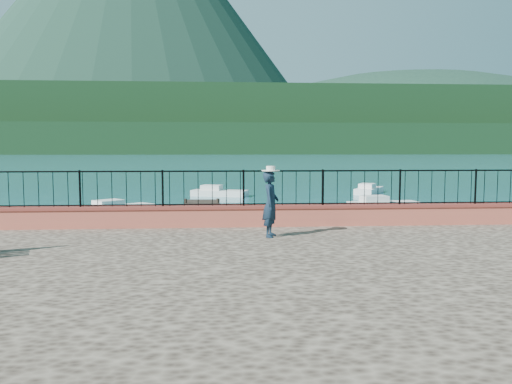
{
  "coord_description": "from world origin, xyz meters",
  "views": [
    {
      "loc": [
        -0.92,
        -9.93,
        3.34
      ],
      "look_at": [
        -0.08,
        2.0,
        2.3
      ],
      "focal_mm": 35.0,
      "sensor_mm": 36.0,
      "label": 1
    }
  ],
  "objects": [
    {
      "name": "ground",
      "position": [
        0.0,
        0.0,
        0.0
      ],
      "size": [
        2000.0,
        2000.0,
        0.0
      ],
      "primitive_type": "plane",
      "color": "#19596B",
      "rests_on": "ground"
    },
    {
      "name": "parapet",
      "position": [
        0.0,
        3.7,
        1.49
      ],
      "size": [
        28.0,
        0.46,
        0.58
      ],
      "primitive_type": "cube",
      "color": "#A7493C",
      "rests_on": "promenade"
    },
    {
      "name": "railing",
      "position": [
        0.0,
        3.7,
        2.25
      ],
      "size": [
        27.0,
        0.05,
        0.95
      ],
      "primitive_type": "cube",
      "color": "black",
      "rests_on": "parapet"
    },
    {
      "name": "dock",
      "position": [
        -2.0,
        12.0,
        0.15
      ],
      "size": [
        2.0,
        16.0,
        0.3
      ],
      "primitive_type": "cube",
      "color": "#2D231C",
      "rests_on": "ground"
    },
    {
      "name": "far_forest",
      "position": [
        0.0,
        300.0,
        9.0
      ],
      "size": [
        900.0,
        60.0,
        18.0
      ],
      "primitive_type": "cube",
      "color": "black",
      "rests_on": "ground"
    },
    {
      "name": "foothills",
      "position": [
        0.0,
        360.0,
        22.0
      ],
      "size": [
        900.0,
        120.0,
        44.0
      ],
      "primitive_type": "cube",
      "color": "black",
      "rests_on": "ground"
    },
    {
      "name": "volcano",
      "position": [
        -120.0,
        700.0,
        190.0
      ],
      "size": [
        560.0,
        560.0,
        380.0
      ],
      "primitive_type": "cone",
      "color": "#142D23",
      "rests_on": "ground"
    },
    {
      "name": "companion_hill",
      "position": [
        220.0,
        560.0,
        0.0
      ],
      "size": [
        448.0,
        384.0,
        180.0
      ],
      "primitive_type": "ellipsoid",
      "color": "#142D23",
      "rests_on": "ground"
    },
    {
      "name": "person",
      "position": [
        0.28,
        2.03,
        2.0
      ],
      "size": [
        0.52,
        0.67,
        1.6
      ],
      "primitive_type": "imported",
      "rotation": [
        0.0,
        0.0,
        1.3
      ],
      "color": "#102030",
      "rests_on": "promenade"
    },
    {
      "name": "hat",
      "position": [
        0.28,
        2.03,
        2.86
      ],
      "size": [
        0.44,
        0.44,
        0.12
      ],
      "primitive_type": "cylinder",
      "color": "silver",
      "rests_on": "person"
    },
    {
      "name": "boat_0",
      "position": [
        -3.96,
        11.46,
        0.4
      ],
      "size": [
        3.8,
        1.84,
        0.8
      ],
      "primitive_type": "cube",
      "rotation": [
        0.0,
        0.0,
        -0.15
      ],
      "color": "silver",
      "rests_on": "ground"
    },
    {
      "name": "boat_1",
      "position": [
        3.99,
        11.03,
        0.4
      ],
      "size": [
        3.69,
        3.26,
        0.8
      ],
      "primitive_type": "cube",
      "rotation": [
        0.0,
        0.0,
        -0.66
      ],
      "color": "silver",
      "rests_on": "ground"
    },
    {
      "name": "boat_2",
      "position": [
        8.04,
        16.79,
        0.4
      ],
      "size": [
        3.99,
        1.71,
        0.8
      ],
      "primitive_type": "cube",
      "rotation": [
        0.0,
        0.0,
        0.11
      ],
      "color": "silver",
      "rests_on": "ground"
    },
    {
      "name": "boat_3",
      "position": [
        -6.15,
        15.77,
        0.4
      ],
      "size": [
        3.62,
        3.53,
        0.8
      ],
      "primitive_type": "cube",
      "rotation": [
        0.0,
        0.0,
        0.76
      ],
      "color": "silver",
      "rests_on": "ground"
    },
    {
      "name": "boat_4",
      "position": [
        -1.02,
        25.18,
        0.4
      ],
      "size": [
        4.14,
        2.43,
        0.8
      ],
      "primitive_type": "cube",
      "rotation": [
        0.0,
        0.0,
        -0.31
      ],
      "color": "silver",
      "rests_on": "ground"
    },
    {
      "name": "boat_5",
      "position": [
        10.16,
        26.58,
        0.4
      ],
      "size": [
        3.07,
        3.87,
        0.8
      ],
      "primitive_type": "cube",
      "rotation": [
        0.0,
        0.0,
        1.02
      ],
      "color": "white",
      "rests_on": "ground"
    }
  ]
}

